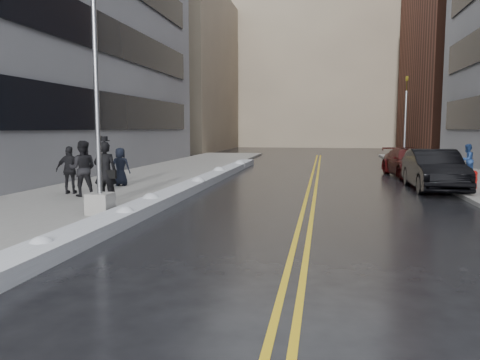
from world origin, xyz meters
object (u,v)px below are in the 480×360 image
at_px(lamppost, 98,130).
at_px(car_black, 434,170).
at_px(pedestrian_c, 121,167).
at_px(pedestrian_d, 70,170).
at_px(pedestrian_fedora, 105,172).
at_px(car_maroon, 410,163).
at_px(fire_hydrant, 474,179).
at_px(pedestrian_east, 467,160).
at_px(pedestrian_b, 83,169).
at_px(traffic_signal, 405,116).

bearing_deg(lamppost, car_black, 37.30).
xyz_separation_m(pedestrian_c, pedestrian_d, (-0.80, -2.62, 0.08)).
relative_size(pedestrian_fedora, car_maroon, 0.38).
height_order(fire_hydrant, car_maroon, car_maroon).
height_order(pedestrian_east, car_maroon, pedestrian_east).
xyz_separation_m(lamppost, pedestrian_east, (13.55, 13.48, -1.57)).
xyz_separation_m(pedestrian_b, pedestrian_east, (15.78, 10.34, -0.19)).
bearing_deg(fire_hydrant, pedestrian_b, -161.50).
bearing_deg(car_black, pedestrian_c, -171.81).
bearing_deg(traffic_signal, car_maroon, -96.91).
distance_m(traffic_signal, car_black, 14.04).
bearing_deg(pedestrian_b, car_black, -177.06).
xyz_separation_m(pedestrian_d, pedestrian_east, (16.57, 9.83, -0.07)).
xyz_separation_m(pedestrian_fedora, pedestrian_c, (-1.47, 4.39, -0.20)).
height_order(pedestrian_fedora, pedestrian_c, pedestrian_fedora).
distance_m(fire_hydrant, pedestrian_fedora, 14.42).
bearing_deg(car_maroon, pedestrian_b, -147.29).
distance_m(pedestrian_east, car_black, 5.93).
relative_size(traffic_signal, pedestrian_fedora, 2.97).
bearing_deg(traffic_signal, fire_hydrant, -87.95).
distance_m(pedestrian_c, pedestrian_east, 17.34).
bearing_deg(pedestrian_fedora, car_black, -162.25).
xyz_separation_m(fire_hydrant, pedestrian_d, (-15.32, -4.35, 0.49)).
relative_size(car_black, car_maroon, 0.99).
relative_size(pedestrian_fedora, pedestrian_d, 1.14).
bearing_deg(lamppost, pedestrian_c, 109.51).
height_order(pedestrian_b, pedestrian_east, pedestrian_b).
bearing_deg(pedestrian_d, pedestrian_east, -162.73).
xyz_separation_m(pedestrian_c, pedestrian_east, (15.77, 7.20, 0.00)).
relative_size(fire_hydrant, car_maroon, 0.14).
bearing_deg(pedestrian_fedora, pedestrian_c, -82.47).
distance_m(traffic_signal, pedestrian_d, 23.70).
relative_size(pedestrian_fedora, pedestrian_east, 1.24).
height_order(pedestrian_east, car_black, pedestrian_east).
relative_size(traffic_signal, car_black, 1.16).
bearing_deg(car_maroon, fire_hydrant, -81.78).
xyz_separation_m(pedestrian_b, car_maroon, (13.04, 10.61, -0.39)).
height_order(fire_hydrant, pedestrian_d, pedestrian_d).
xyz_separation_m(pedestrian_east, car_black, (-2.75, -5.25, -0.11)).
xyz_separation_m(pedestrian_b, pedestrian_c, (0.01, 3.14, -0.19)).
relative_size(pedestrian_c, pedestrian_d, 0.91).
xyz_separation_m(traffic_signal, pedestrian_b, (-14.04, -18.86, -2.25)).
bearing_deg(pedestrian_b, traffic_signal, -145.05).
bearing_deg(pedestrian_fedora, car_maroon, -145.27).
distance_m(pedestrian_d, pedestrian_east, 19.27).
xyz_separation_m(lamppost, pedestrian_b, (-2.24, 3.14, -1.38)).
distance_m(lamppost, pedestrian_c, 6.84).
distance_m(pedestrian_b, pedestrian_d, 0.95).
xyz_separation_m(lamppost, pedestrian_c, (-2.22, 6.28, -1.57)).
bearing_deg(pedestrian_east, traffic_signal, -121.29).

